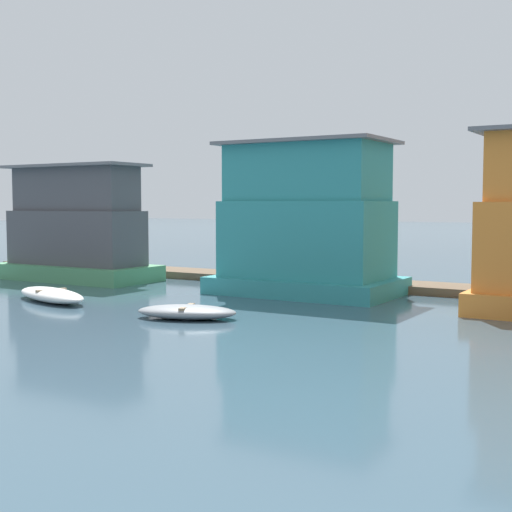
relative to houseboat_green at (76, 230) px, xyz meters
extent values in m
plane|color=#385160|center=(9.25, 0.55, -2.14)|extent=(200.00, 200.00, 0.00)
cube|color=brown|center=(9.25, 3.45, -1.99)|extent=(33.80, 2.06, 0.30)
cube|color=#4C9360|center=(0.00, 0.00, -1.81)|extent=(7.14, 3.22, 0.66)
cube|color=#4C4C51|center=(0.00, 0.00, -0.34)|extent=(6.12, 2.21, 2.29)
cube|color=#4C4C51|center=(0.00, 0.00, 1.73)|extent=(5.72, 1.81, 1.83)
cube|color=slate|center=(0.00, 0.00, 2.70)|extent=(6.42, 2.51, 0.12)
cube|color=teal|center=(10.63, 0.80, -1.84)|extent=(6.53, 4.04, 0.61)
cube|color=teal|center=(10.63, 0.80, -0.16)|extent=(5.71, 3.22, 2.73)
cube|color=teal|center=(10.63, 0.80, 2.21)|extent=(5.39, 2.90, 2.01)
cube|color=slate|center=(10.63, 0.80, 3.27)|extent=(6.01, 3.52, 0.12)
ellipsoid|color=white|center=(4.28, -5.43, -1.92)|extent=(4.06, 2.34, 0.45)
cube|color=#997F60|center=(4.28, -5.43, -1.76)|extent=(0.46, 1.04, 0.08)
ellipsoid|color=gray|center=(10.26, -5.95, -1.95)|extent=(3.16, 2.24, 0.39)
cube|color=#997F60|center=(10.26, -5.95, -1.81)|extent=(0.53, 1.11, 0.08)
cylinder|color=#846B4C|center=(8.21, 2.17, -1.35)|extent=(0.29, 0.29, 1.58)
camera|label=1|loc=(22.26, -22.10, 1.13)|focal=50.00mm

